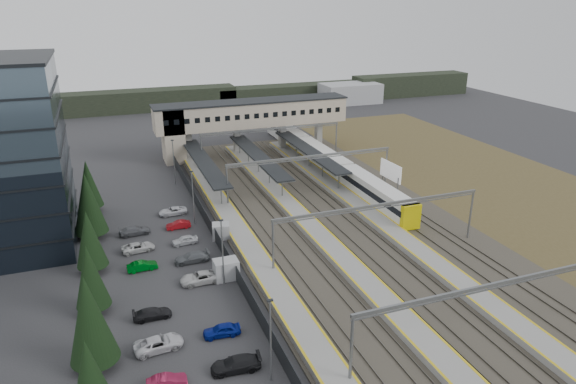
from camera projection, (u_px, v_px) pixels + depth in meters
name	position (u px, v px, depth m)	size (l,w,h in m)	color
ground	(268.00, 244.00, 68.67)	(220.00, 220.00, 0.00)	#2B2B2D
conifer_row	(89.00, 250.00, 56.43)	(4.42, 49.82, 9.50)	black
car_park	(175.00, 280.00, 58.64)	(10.72, 44.19, 1.30)	silver
lampposts	(206.00, 219.00, 65.63)	(0.50, 53.25, 8.07)	slate
fence	(212.00, 229.00, 70.59)	(0.08, 90.00, 2.00)	#26282B
relay_cabin_near	(226.00, 269.00, 59.84)	(2.83, 2.08, 2.35)	#9E9FA2
relay_cabin_far	(221.00, 231.00, 69.90)	(2.67, 2.38, 2.12)	#9E9FA2
rail_corridor	(318.00, 218.00, 75.99)	(34.00, 90.00, 0.92)	#3C392F
canopies	(258.00, 156.00, 93.23)	(23.10, 30.00, 3.28)	black
footbridge	(239.00, 117.00, 105.20)	(40.40, 6.40, 11.20)	#AB9E89
gantries	(341.00, 184.00, 73.08)	(28.40, 62.28, 7.17)	slate
train	(324.00, 159.00, 97.80)	(2.90, 60.57, 3.65)	silver
billboard	(391.00, 172.00, 86.29)	(0.46, 5.97, 5.07)	slate
scrub_east	(509.00, 190.00, 87.66)	(34.00, 120.00, 0.06)	#4B4223
treeline_far	(248.00, 96.00, 156.28)	(170.00, 19.00, 7.00)	black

